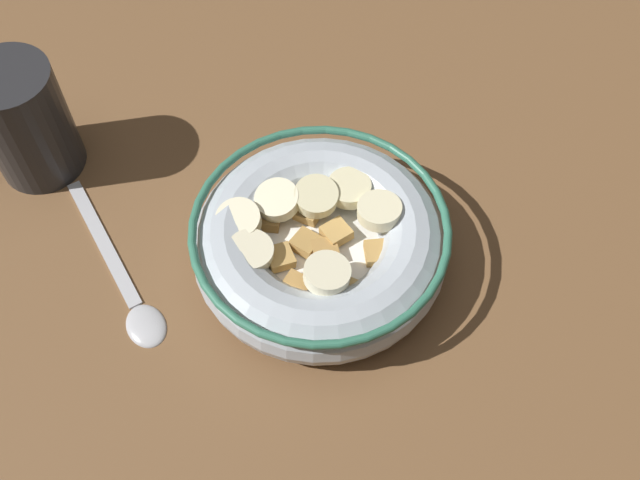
# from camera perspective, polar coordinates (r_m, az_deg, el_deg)

# --- Properties ---
(ground_plane) EXTENTS (1.05, 1.05, 0.02)m
(ground_plane) POSITION_cam_1_polar(r_m,az_deg,el_deg) (0.56, 0.00, -2.20)
(ground_plane) COLOR brown
(cereal_bowl) EXTENTS (0.18, 0.18, 0.05)m
(cereal_bowl) POSITION_cam_1_polar(r_m,az_deg,el_deg) (0.53, -0.03, -0.17)
(cereal_bowl) COLOR #B2BCC6
(cereal_bowl) RESTS_ON ground_plane
(spoon) EXTENTS (0.05, 0.16, 0.01)m
(spoon) POSITION_cam_1_polar(r_m,az_deg,el_deg) (0.55, -14.29, -3.81)
(spoon) COLOR #B7B7BC
(spoon) RESTS_ON ground_plane
(coffee_mug) EXTENTS (0.10, 0.07, 0.10)m
(coffee_mug) POSITION_cam_1_polar(r_m,az_deg,el_deg) (0.61, -21.64, 8.29)
(coffee_mug) COLOR #262628
(coffee_mug) RESTS_ON ground_plane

